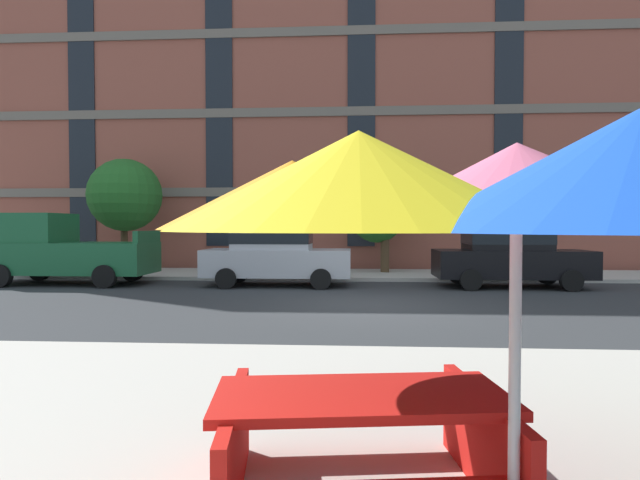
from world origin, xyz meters
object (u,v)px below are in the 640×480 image
at_px(sedan_silver, 276,254).
at_px(street_tree_left, 126,199).
at_px(street_tree_middle, 383,211).
at_px(picnic_table, 361,437).
at_px(pickup_green, 62,251).
at_px(sedan_black, 509,255).
at_px(patio_umbrella, 517,193).

bearing_deg(sedan_silver, street_tree_left, 150.84).
height_order(street_tree_middle, picnic_table, street_tree_middle).
relative_size(pickup_green, street_tree_left, 1.18).
xyz_separation_m(sedan_silver, street_tree_middle, (3.44, 3.62, 1.42)).
relative_size(pickup_green, sedan_silver, 1.16).
relative_size(sedan_black, patio_umbrella, 1.21).
bearing_deg(sedan_silver, patio_umbrella, -76.15).
bearing_deg(pickup_green, picnic_table, -53.40).
bearing_deg(sedan_black, sedan_silver, 180.00).
height_order(sedan_black, street_tree_left, street_tree_left).
relative_size(street_tree_middle, patio_umbrella, 0.95).
bearing_deg(patio_umbrella, sedan_black, 73.38).
xyz_separation_m(sedan_black, patio_umbrella, (-3.79, -12.70, 1.01)).
relative_size(sedan_silver, street_tree_middle, 1.27).
distance_m(pickup_green, street_tree_middle, 10.84).
bearing_deg(street_tree_middle, street_tree_left, -179.07).
height_order(street_tree_middle, patio_umbrella, street_tree_middle).
bearing_deg(picnic_table, street_tree_middle, 86.10).
xyz_separation_m(street_tree_left, picnic_table, (8.58, -15.66, -2.36)).
height_order(pickup_green, street_tree_left, street_tree_left).
distance_m(street_tree_left, patio_umbrella, 18.69).
bearing_deg(street_tree_left, pickup_green, -97.86).
relative_size(pickup_green, street_tree_middle, 1.48).
xyz_separation_m(pickup_green, sedan_black, (13.61, -0.00, -0.08)).
bearing_deg(street_tree_middle, sedan_black, -46.15).
relative_size(sedan_silver, street_tree_left, 1.02).
distance_m(pickup_green, sedan_silver, 6.69).
distance_m(pickup_green, sedan_black, 13.61).
bearing_deg(street_tree_left, sedan_black, -14.79).
height_order(sedan_silver, patio_umbrella, patio_umbrella).
height_order(sedan_black, street_tree_middle, street_tree_middle).
bearing_deg(sedan_black, pickup_green, 180.00).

